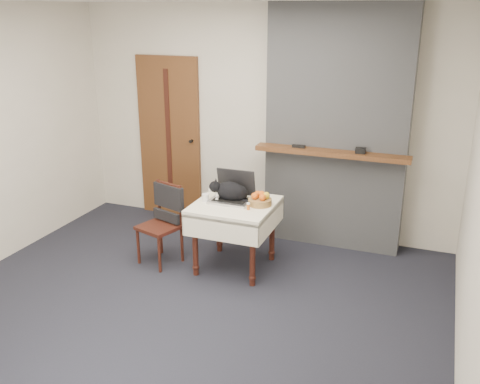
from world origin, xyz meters
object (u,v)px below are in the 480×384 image
(cat, at_px, (231,192))
(cream_jar, at_px, (205,198))
(pill_bottle, at_px, (248,206))
(chair, at_px, (165,212))
(side_table, at_px, (235,214))
(laptop, at_px, (233,193))
(door, at_px, (170,138))
(fruit_basket, at_px, (260,200))

(cat, height_order, cream_jar, cat)
(pill_bottle, distance_m, chair, 0.95)
(side_table, xyz_separation_m, laptop, (-0.05, 0.08, 0.19))
(cat, distance_m, cream_jar, 0.26)
(cream_jar, bearing_deg, door, 131.04)
(door, xyz_separation_m, fruit_basket, (1.57, -1.08, -0.25))
(side_table, distance_m, laptop, 0.21)
(cream_jar, xyz_separation_m, pill_bottle, (0.48, -0.07, -0.00))
(door, xyz_separation_m, chair, (0.58, -1.22, -0.46))
(laptop, bearing_deg, side_table, -57.80)
(cat, bearing_deg, cream_jar, -172.97)
(door, bearing_deg, fruit_basket, -34.47)
(fruit_basket, bearing_deg, side_table, -169.41)
(door, distance_m, laptop, 1.65)
(laptop, relative_size, cream_jar, 5.17)
(laptop, xyz_separation_m, fruit_basket, (0.30, -0.04, -0.02))
(cat, relative_size, cream_jar, 6.12)
(pill_bottle, bearing_deg, cat, 145.34)
(side_table, xyz_separation_m, cream_jar, (-0.29, -0.05, 0.15))
(side_table, xyz_separation_m, fruit_basket, (0.25, 0.05, 0.17))
(cat, xyz_separation_m, fruit_basket, (0.31, -0.00, -0.04))
(fruit_basket, bearing_deg, cat, 179.26)
(door, height_order, laptop, door)
(cat, relative_size, chair, 0.57)
(side_table, relative_size, cream_jar, 10.00)
(pill_bottle, bearing_deg, laptop, 139.85)
(laptop, bearing_deg, chair, -165.63)
(side_table, bearing_deg, chair, -172.42)
(door, relative_size, chair, 2.38)
(cat, relative_size, pill_bottle, 6.83)
(laptop, distance_m, pill_bottle, 0.32)
(side_table, xyz_separation_m, chair, (-0.74, -0.10, -0.05))
(laptop, height_order, chair, laptop)
(fruit_basket, bearing_deg, laptop, 173.01)
(laptop, xyz_separation_m, cream_jar, (-0.24, -0.14, -0.04))
(door, distance_m, pill_bottle, 1.97)
(side_table, relative_size, fruit_basket, 3.39)
(laptop, relative_size, pill_bottle, 5.78)
(door, relative_size, fruit_basket, 8.69)
(side_table, height_order, chair, chair)
(cream_jar, height_order, pill_bottle, cream_jar)
(side_table, xyz_separation_m, pill_bottle, (0.19, -0.12, 0.15))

